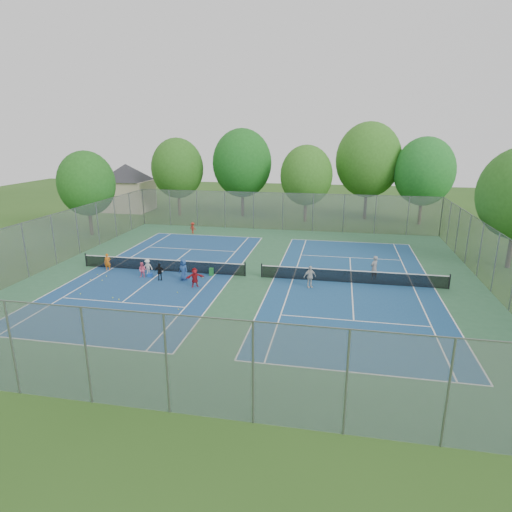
{
  "coord_description": "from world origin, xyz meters",
  "views": [
    {
      "loc": [
        5.82,
        -28.93,
        10.09
      ],
      "look_at": [
        0.0,
        1.0,
        1.3
      ],
      "focal_mm": 30.0,
      "sensor_mm": 36.0,
      "label": 1
    }
  ],
  "objects": [
    {
      "name": "house",
      "position": [
        -22.0,
        24.0,
        4.21
      ],
      "size": [
        11.03,
        11.03,
        7.3
      ],
      "color": "#B7A88C",
      "rests_on": "ground"
    },
    {
      "name": "fence_south",
      "position": [
        0.0,
        -16.0,
        2.0
      ],
      "size": [
        32.0,
        0.1,
        4.0
      ],
      "primitive_type": "cube",
      "color": "gray",
      "rests_on": "ground"
    },
    {
      "name": "tennis_ball_8",
      "position": [
        -3.52,
        -1.04,
        0.03
      ],
      "size": [
        0.07,
        0.07,
        0.07
      ],
      "primitive_type": "sphere",
      "color": "#BFDC33",
      "rests_on": "ground"
    },
    {
      "name": "instructor",
      "position": [
        8.54,
        1.03,
        0.89
      ],
      "size": [
        0.76,
        0.75,
        1.77
      ],
      "primitive_type": "imported",
      "rotation": [
        0.0,
        0.0,
        3.89
      ],
      "color": "gray",
      "rests_on": "ground"
    },
    {
      "name": "child_far_baseline",
      "position": [
        -8.95,
        12.52,
        0.59
      ],
      "size": [
        0.87,
        0.71,
        1.18
      ],
      "primitive_type": "imported",
      "rotation": [
        0.0,
        0.0,
        2.72
      ],
      "color": "#A62317",
      "rests_on": "ground"
    },
    {
      "name": "fence_east",
      "position": [
        16.0,
        0.0,
        2.0
      ],
      "size": [
        0.1,
        32.0,
        4.0
      ],
      "primitive_type": "cube",
      "rotation": [
        0.0,
        0.0,
        1.57
      ],
      "color": "gray",
      "rests_on": "ground"
    },
    {
      "name": "tree_nw",
      "position": [
        -14.0,
        22.0,
        5.89
      ],
      "size": [
        6.4,
        6.4,
        9.58
      ],
      "color": "#443326",
      "rests_on": "ground"
    },
    {
      "name": "fence_north",
      "position": [
        0.0,
        16.0,
        2.0
      ],
      "size": [
        32.0,
        0.1,
        4.0
      ],
      "primitive_type": "cube",
      "color": "gray",
      "rests_on": "ground"
    },
    {
      "name": "tree_ne",
      "position": [
        15.0,
        22.0,
        5.97
      ],
      "size": [
        6.6,
        6.6,
        9.77
      ],
      "color": "#443326",
      "rests_on": "ground"
    },
    {
      "name": "tennis_ball_1",
      "position": [
        -11.23,
        -3.0,
        0.03
      ],
      "size": [
        0.07,
        0.07,
        0.07
      ],
      "primitive_type": "sphere",
      "color": "#BECF30",
      "rests_on": "ground"
    },
    {
      "name": "net_right",
      "position": [
        7.0,
        0.0,
        0.46
      ],
      "size": [
        12.87,
        0.1,
        0.91
      ],
      "primitive_type": "cube",
      "color": "black",
      "rests_on": "ground"
    },
    {
      "name": "ground",
      "position": [
        0.0,
        0.0,
        0.0
      ],
      "size": [
        120.0,
        120.0,
        0.0
      ],
      "primitive_type": "plane",
      "color": "#2A5019",
      "rests_on": "ground"
    },
    {
      "name": "student_a",
      "position": [
        -11.19,
        -0.6,
        0.65
      ],
      "size": [
        0.53,
        0.41,
        1.3
      ],
      "primitive_type": "imported",
      "rotation": [
        0.0,
        0.0,
        0.24
      ],
      "color": "#CB6113",
      "rests_on": "ground"
    },
    {
      "name": "tree_nr",
      "position": [
        9.0,
        24.0,
        7.04
      ],
      "size": [
        7.6,
        7.6,
        11.42
      ],
      "color": "#443326",
      "rests_on": "ground"
    },
    {
      "name": "tree_nc",
      "position": [
        2.0,
        21.0,
        5.39
      ],
      "size": [
        6.0,
        6.0,
        8.85
      ],
      "color": "#443326",
      "rests_on": "ground"
    },
    {
      "name": "court_right",
      "position": [
        7.0,
        0.0,
        0.02
      ],
      "size": [
        10.97,
        23.77,
        0.01
      ],
      "primitive_type": "cube",
      "color": "navy",
      "rests_on": "court_pad"
    },
    {
      "name": "tennis_ball_4",
      "position": [
        -10.51,
        -2.07,
        0.03
      ],
      "size": [
        0.07,
        0.07,
        0.07
      ],
      "primitive_type": "sphere",
      "color": "yellow",
      "rests_on": "ground"
    },
    {
      "name": "tennis_ball_6",
      "position": [
        -11.37,
        -1.82,
        0.03
      ],
      "size": [
        0.07,
        0.07,
        0.07
      ],
      "primitive_type": "sphere",
      "color": "#AAC82E",
      "rests_on": "ground"
    },
    {
      "name": "teen_court_b",
      "position": [
        4.17,
        -1.45,
        0.77
      ],
      "size": [
        0.96,
        0.78,
        1.53
      ],
      "primitive_type": "imported",
      "rotation": [
        0.0,
        0.0,
        0.54
      ],
      "color": "beige",
      "rests_on": "ground"
    },
    {
      "name": "student_b",
      "position": [
        -7.83,
        -1.69,
        0.57
      ],
      "size": [
        0.56,
        0.44,
        1.15
      ],
      "primitive_type": "imported",
      "rotation": [
        0.0,
        0.0,
        0.02
      ],
      "color": "#F35E85",
      "rests_on": "ground"
    },
    {
      "name": "tennis_ball_7",
      "position": [
        -3.15,
        -6.83,
        0.03
      ],
      "size": [
        0.07,
        0.07,
        0.07
      ],
      "primitive_type": "sphere",
      "color": "gold",
      "rests_on": "ground"
    },
    {
      "name": "student_d",
      "position": [
        -6.4,
        -1.98,
        0.62
      ],
      "size": [
        0.78,
        0.48,
        1.24
      ],
      "primitive_type": "imported",
      "rotation": [
        0.0,
        0.0,
        0.27
      ],
      "color": "black",
      "rests_on": "ground"
    },
    {
      "name": "court_pad",
      "position": [
        0.0,
        0.0,
        0.01
      ],
      "size": [
        32.0,
        32.0,
        0.01
      ],
      "primitive_type": "cube",
      "color": "#2C5D3B",
      "rests_on": "ground"
    },
    {
      "name": "tennis_ball_2",
      "position": [
        -3.51,
        -2.22,
        0.03
      ],
      "size": [
        0.07,
        0.07,
        0.07
      ],
      "primitive_type": "sphere",
      "color": "#D5E635",
      "rests_on": "ground"
    },
    {
      "name": "net_left",
      "position": [
        -7.0,
        0.0,
        0.46
      ],
      "size": [
        12.87,
        0.1,
        0.91
      ],
      "primitive_type": "cube",
      "color": "black",
      "rests_on": "ground"
    },
    {
      "name": "tennis_ball_0",
      "position": [
        -10.36,
        -2.92,
        0.03
      ],
      "size": [
        0.07,
        0.07,
        0.07
      ],
      "primitive_type": "sphere",
      "color": "#D7EF37",
      "rests_on": "ground"
    },
    {
      "name": "tennis_ball_9",
      "position": [
        -4.24,
        -4.18,
        0.03
      ],
      "size": [
        0.07,
        0.07,
        0.07
      ],
      "primitive_type": "sphere",
      "color": "#BCD832",
      "rests_on": "ground"
    },
    {
      "name": "student_c",
      "position": [
        -7.81,
        -0.87,
        0.57
      ],
      "size": [
        0.74,
        0.43,
        1.15
      ],
      "primitive_type": "imported",
      "rotation": [
        0.0,
        0.0,
        -0.01
      ],
      "color": "silver",
      "rests_on": "ground"
    },
    {
      "name": "ball_crate",
      "position": [
        -7.42,
        -1.38,
        0.14
      ],
      "size": [
        0.39,
        0.39,
        0.27
      ],
      "primitive_type": "cube",
      "rotation": [
        0.0,
        0.0,
        0.23
      ],
      "color": "blue",
      "rests_on": "ground"
    },
    {
      "name": "student_f",
      "position": [
        -3.48,
        -2.84,
        0.68
      ],
      "size": [
        1.29,
        0.96,
        1.36
      ],
      "primitive_type": "imported",
      "rotation": [
        0.0,
        0.0,
        0.51
      ],
      "color": "maroon",
      "rests_on": "ground"
    },
    {
      "name": "tree_side_w",
      "position": [
        -19.0,
        10.0,
        5.24
      ],
      "size": [
        5.6,
        5.6,
        8.47
      ],
      "color": "#443326",
      "rests_on": "ground"
    },
    {
      "name": "tennis_ball_5",
      "position": [
        -10.32,
        -5.63,
        0.03
      ],
      "size": [
        0.07,
        0.07,
        0.07
      ],
      "primitive_type": "sphere",
      "color": "#DAEB36",
      "rests_on": "ground"
    },
    {
      "name": "tennis_ball_3",
      "position": [
        -7.93,
        -5.86,
        0.03
      ],
      "size": [
        0.07,
        0.07,
        0.07
      ],
      "primitive_type": "sphere",
      "color": "#A7CB2F",
      "rests_on": "ground"
    },
    {
      "name": "court_left",
      "position": [
        -7.0,
        0.0,
        0.02
      ],
      "size": [
        10.97,
        23.77,
        0.01
      ],
      "primitive_type": "cube",
      "color": "navy",
      "rests_on": "court_pad"
    },
    {
      "name": "fence_west",
      "position": [
        -16.0,
        0.0,
        2.0
      ],
      "size": [
        0.1,
        32.0,
        4.0
      ],
      "primitive_type": "cube",
      "rotation": [
        0.0,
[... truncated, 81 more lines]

